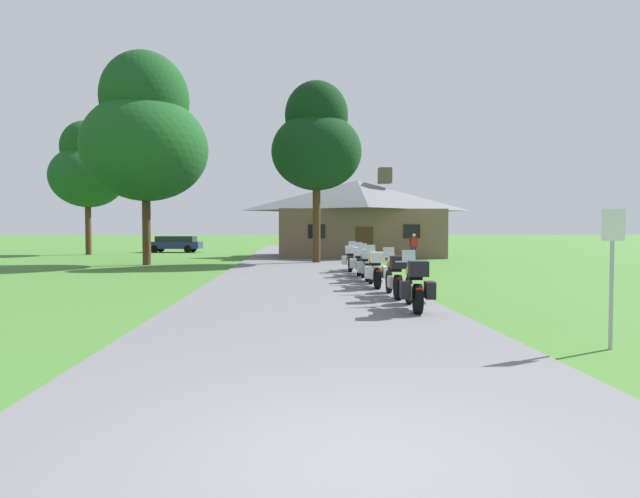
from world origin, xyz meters
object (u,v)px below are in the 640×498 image
at_px(metal_signpost_roadside, 612,261).
at_px(tree_left_near, 145,134).
at_px(motorcycle_green_fifth_in_row, 359,261).
at_px(tree_by_lodge_front, 317,141).
at_px(motorcycle_black_farthest_in_row, 351,259).
at_px(parked_navy_suv_far_left, 175,243).
at_px(bystander_red_shirt_near_lodge, 414,246).
at_px(motorcycle_yellow_nearest_to_camera, 415,286).
at_px(motorcycle_blue_fourth_in_row, 366,265).
at_px(motorcycle_orange_second_in_row, 394,276).
at_px(motorcycle_yellow_third_in_row, 375,270).
at_px(tree_left_far, 87,168).

height_order(metal_signpost_roadside, tree_left_near, tree_left_near).
xyz_separation_m(motorcycle_green_fifth_in_row, tree_by_lodge_front, (-1.23, 8.52, 6.26)).
distance_m(motorcycle_black_farthest_in_row, metal_signpost_roadside, 14.82).
height_order(metal_signpost_roadside, parked_navy_suv_far_left, metal_signpost_roadside).
xyz_separation_m(motorcycle_green_fifth_in_row, tree_left_near, (-10.43, 7.66, 6.42)).
bearing_deg(motorcycle_green_fifth_in_row, bystander_red_shirt_near_lodge, 72.50).
relative_size(motorcycle_yellow_nearest_to_camera, tree_by_lodge_front, 0.20).
bearing_deg(motorcycle_blue_fourth_in_row, motorcycle_orange_second_in_row, -87.97).
bearing_deg(motorcycle_yellow_third_in_row, tree_by_lodge_front, 96.34).
relative_size(motorcycle_yellow_third_in_row, tree_left_near, 0.18).
bearing_deg(motorcycle_yellow_third_in_row, motorcycle_orange_second_in_row, -86.16).
distance_m(motorcycle_green_fifth_in_row, tree_left_near, 14.45).
xyz_separation_m(motorcycle_orange_second_in_row, parked_navy_suv_far_left, (-12.73, 30.87, 0.16)).
xyz_separation_m(motorcycle_yellow_third_in_row, metal_signpost_roadside, (2.22, -8.23, 0.74)).
bearing_deg(tree_left_far, motorcycle_orange_second_in_row, -55.43).
height_order(bystander_red_shirt_near_lodge, tree_left_near, tree_left_near).
height_order(tree_left_near, tree_by_lodge_front, tree_left_near).
distance_m(tree_left_near, tree_left_far, 14.63).
bearing_deg(parked_navy_suv_far_left, motorcycle_yellow_nearest_to_camera, -155.36).
relative_size(motorcycle_orange_second_in_row, motorcycle_green_fifth_in_row, 1.00).
relative_size(tree_by_lodge_front, parked_navy_suv_far_left, 2.17).
height_order(motorcycle_black_farthest_in_row, tree_left_near, tree_left_near).
height_order(motorcycle_black_farthest_in_row, bystander_red_shirt_near_lodge, bystander_red_shirt_near_lodge).
bearing_deg(tree_by_lodge_front, bystander_red_shirt_near_lodge, 20.48).
bearing_deg(metal_signpost_roadside, parked_navy_suv_far_left, 112.00).
height_order(motorcycle_blue_fourth_in_row, motorcycle_green_fifth_in_row, same).
relative_size(motorcycle_green_fifth_in_row, metal_signpost_roadside, 0.97).
bearing_deg(motorcycle_black_farthest_in_row, tree_left_near, 161.87).
height_order(motorcycle_blue_fourth_in_row, tree_left_near, tree_left_near).
xyz_separation_m(motorcycle_yellow_nearest_to_camera, tree_by_lodge_front, (-1.24, 17.46, 6.26)).
distance_m(bystander_red_shirt_near_lodge, tree_left_near, 16.82).
bearing_deg(motorcycle_yellow_nearest_to_camera, motorcycle_yellow_third_in_row, 97.02).
xyz_separation_m(motorcycle_blue_fourth_in_row, tree_by_lodge_front, (-1.21, 10.61, 6.26)).
distance_m(motorcycle_black_farthest_in_row, tree_by_lodge_front, 9.01).
bearing_deg(tree_left_near, metal_signpost_roadside, -58.03).
xyz_separation_m(motorcycle_black_farthest_in_row, tree_by_lodge_front, (-1.18, 6.38, 6.26)).
relative_size(motorcycle_yellow_nearest_to_camera, bystander_red_shirt_near_lodge, 1.25).
bearing_deg(motorcycle_black_farthest_in_row, motorcycle_blue_fourth_in_row, -79.73).
bearing_deg(metal_signpost_roadside, bystander_red_shirt_near_lodge, 83.21).
xyz_separation_m(motorcycle_blue_fourth_in_row, motorcycle_black_farthest_in_row, (-0.03, 4.23, 0.00)).
bearing_deg(tree_left_near, motorcycle_black_farthest_in_row, -27.99).
height_order(motorcycle_orange_second_in_row, tree_by_lodge_front, tree_by_lodge_front).
xyz_separation_m(motorcycle_blue_fourth_in_row, parked_navy_suv_far_left, (-12.67, 26.32, 0.17)).
height_order(motorcycle_yellow_nearest_to_camera, motorcycle_black_farthest_in_row, same).
bearing_deg(motorcycle_black_farthest_in_row, tree_by_lodge_front, 110.32).
relative_size(motorcycle_green_fifth_in_row, tree_by_lodge_front, 0.20).
bearing_deg(motorcycle_yellow_nearest_to_camera, motorcycle_black_farthest_in_row, 96.34).
distance_m(motorcycle_yellow_third_in_row, tree_by_lodge_front, 14.28).
bearing_deg(parked_navy_suv_far_left, bystander_red_shirt_near_lodge, -123.60).
relative_size(motorcycle_yellow_nearest_to_camera, metal_signpost_roadside, 0.97).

